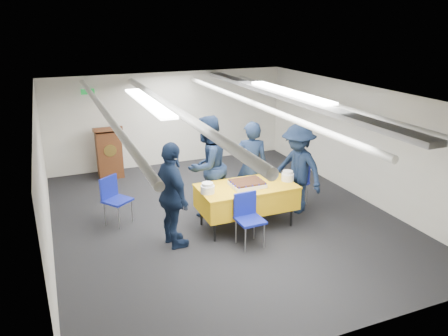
{
  "coord_description": "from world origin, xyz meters",
  "views": [
    {
      "loc": [
        -2.81,
        -6.88,
        3.57
      ],
      "look_at": [
        -0.06,
        -0.2,
        1.05
      ],
      "focal_mm": 35.0,
      "sensor_mm": 36.0,
      "label": 1
    }
  ],
  "objects_px": {
    "chair_right": "(298,178)",
    "sailor_c": "(172,196)",
    "sailor_a": "(251,167)",
    "sailor_d": "(297,169)",
    "sheet_cake": "(247,184)",
    "sailor_b": "(207,166)",
    "serving_table": "(247,197)",
    "chair_near": "(248,214)",
    "chair_left": "(114,195)",
    "podium": "(109,151)"
  },
  "relations": [
    {
      "from": "chair_right",
      "to": "sailor_c",
      "type": "height_order",
      "value": "sailor_c"
    },
    {
      "from": "sailor_a",
      "to": "sailor_d",
      "type": "relative_size",
      "value": 1.03
    },
    {
      "from": "sheet_cake",
      "to": "chair_right",
      "type": "height_order",
      "value": "chair_right"
    },
    {
      "from": "sailor_b",
      "to": "sailor_c",
      "type": "relative_size",
      "value": 1.08
    },
    {
      "from": "sailor_d",
      "to": "sailor_b",
      "type": "bearing_deg",
      "value": -127.92
    },
    {
      "from": "serving_table",
      "to": "chair_near",
      "type": "distance_m",
      "value": 0.64
    },
    {
      "from": "sheet_cake",
      "to": "sailor_c",
      "type": "xyz_separation_m",
      "value": [
        -1.39,
        -0.17,
        0.06
      ]
    },
    {
      "from": "sailor_d",
      "to": "chair_right",
      "type": "bearing_deg",
      "value": 125.27
    },
    {
      "from": "serving_table",
      "to": "sailor_c",
      "type": "xyz_separation_m",
      "value": [
        -1.39,
        -0.2,
        0.32
      ]
    },
    {
      "from": "chair_right",
      "to": "sailor_d",
      "type": "height_order",
      "value": "sailor_d"
    },
    {
      "from": "serving_table",
      "to": "sailor_b",
      "type": "relative_size",
      "value": 0.9
    },
    {
      "from": "chair_right",
      "to": "sailor_b",
      "type": "height_order",
      "value": "sailor_b"
    },
    {
      "from": "serving_table",
      "to": "sailor_b",
      "type": "xyz_separation_m",
      "value": [
        -0.45,
        0.76,
        0.39
      ]
    },
    {
      "from": "chair_right",
      "to": "sheet_cake",
      "type": "bearing_deg",
      "value": -158.3
    },
    {
      "from": "chair_near",
      "to": "chair_right",
      "type": "relative_size",
      "value": 1.0
    },
    {
      "from": "sheet_cake",
      "to": "chair_near",
      "type": "relative_size",
      "value": 0.66
    },
    {
      "from": "sailor_b",
      "to": "sailor_d",
      "type": "relative_size",
      "value": 1.11
    },
    {
      "from": "serving_table",
      "to": "sheet_cake",
      "type": "bearing_deg",
      "value": -96.67
    },
    {
      "from": "chair_left",
      "to": "sailor_d",
      "type": "xyz_separation_m",
      "value": [
        3.3,
        -0.81,
        0.32
      ]
    },
    {
      "from": "sheet_cake",
      "to": "chair_near",
      "type": "bearing_deg",
      "value": -113.91
    },
    {
      "from": "serving_table",
      "to": "sailor_a",
      "type": "distance_m",
      "value": 0.78
    },
    {
      "from": "sheet_cake",
      "to": "sailor_a",
      "type": "distance_m",
      "value": 0.74
    },
    {
      "from": "serving_table",
      "to": "chair_near",
      "type": "xyz_separation_m",
      "value": [
        -0.25,
        -0.59,
        -0.03
      ]
    },
    {
      "from": "chair_left",
      "to": "sailor_a",
      "type": "xyz_separation_m",
      "value": [
        2.52,
        -0.42,
        0.35
      ]
    },
    {
      "from": "chair_right",
      "to": "sailor_b",
      "type": "bearing_deg",
      "value": 172.58
    },
    {
      "from": "chair_near",
      "to": "sailor_a",
      "type": "distance_m",
      "value": 1.39
    },
    {
      "from": "chair_near",
      "to": "sailor_d",
      "type": "height_order",
      "value": "sailor_d"
    },
    {
      "from": "podium",
      "to": "sailor_b",
      "type": "xyz_separation_m",
      "value": [
        1.4,
        -2.76,
        0.33
      ]
    },
    {
      "from": "sheet_cake",
      "to": "chair_left",
      "type": "xyz_separation_m",
      "value": [
        -2.15,
        1.05,
        -0.29
      ]
    },
    {
      "from": "chair_near",
      "to": "sailor_a",
      "type": "xyz_separation_m",
      "value": [
        0.63,
        1.2,
        0.35
      ]
    },
    {
      "from": "podium",
      "to": "sailor_d",
      "type": "bearing_deg",
      "value": -47.66
    },
    {
      "from": "chair_near",
      "to": "sailor_b",
      "type": "distance_m",
      "value": 1.43
    },
    {
      "from": "sheet_cake",
      "to": "sailor_d",
      "type": "xyz_separation_m",
      "value": [
        1.16,
        0.24,
        0.04
      ]
    },
    {
      "from": "chair_right",
      "to": "chair_left",
      "type": "xyz_separation_m",
      "value": [
        -3.52,
        0.5,
        0.0
      ]
    },
    {
      "from": "chair_near",
      "to": "sailor_c",
      "type": "distance_m",
      "value": 1.26
    },
    {
      "from": "chair_left",
      "to": "sailor_d",
      "type": "relative_size",
      "value": 0.51
    },
    {
      "from": "sailor_a",
      "to": "sailor_d",
      "type": "distance_m",
      "value": 0.87
    },
    {
      "from": "chair_left",
      "to": "sailor_d",
      "type": "bearing_deg",
      "value": -13.75
    },
    {
      "from": "podium",
      "to": "chair_near",
      "type": "distance_m",
      "value": 4.41
    },
    {
      "from": "sheet_cake",
      "to": "chair_left",
      "type": "bearing_deg",
      "value": 153.92
    },
    {
      "from": "serving_table",
      "to": "sailor_d",
      "type": "height_order",
      "value": "sailor_d"
    },
    {
      "from": "serving_table",
      "to": "chair_left",
      "type": "height_order",
      "value": "chair_left"
    },
    {
      "from": "chair_near",
      "to": "sailor_c",
      "type": "bearing_deg",
      "value": 161.02
    },
    {
      "from": "chair_near",
      "to": "chair_right",
      "type": "distance_m",
      "value": 1.97
    },
    {
      "from": "sheet_cake",
      "to": "sailor_b",
      "type": "bearing_deg",
      "value": 119.78
    },
    {
      "from": "chair_near",
      "to": "sailor_a",
      "type": "relative_size",
      "value": 0.5
    },
    {
      "from": "podium",
      "to": "chair_right",
      "type": "distance_m",
      "value": 4.4
    },
    {
      "from": "sailor_a",
      "to": "sailor_d",
      "type": "bearing_deg",
      "value": 175.8
    },
    {
      "from": "sailor_d",
      "to": "sheet_cake",
      "type": "bearing_deg",
      "value": -97.43
    },
    {
      "from": "sheet_cake",
      "to": "sailor_a",
      "type": "xyz_separation_m",
      "value": [
        0.37,
        0.63,
        0.06
      ]
    }
  ]
}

